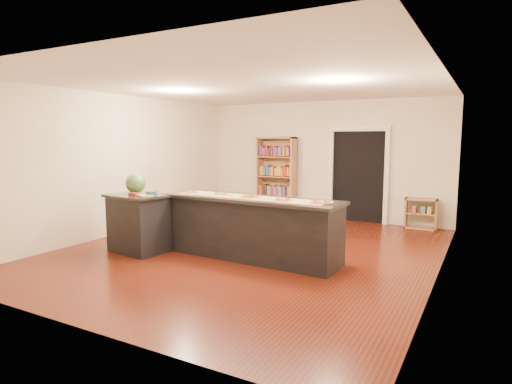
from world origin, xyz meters
The scene contains 17 objects.
room centered at (0.00, 0.00, 1.40)m, with size 6.00×7.00×2.80m.
doorway centered at (0.90, 3.46, 1.20)m, with size 1.40×0.09×2.21m.
kitchen_island centered at (0.23, -0.39, 0.50)m, with size 3.02×0.82×0.99m.
side_counter centered at (-1.64, -0.98, 0.50)m, with size 1.00×0.73×0.99m.
bookshelf centered at (-1.11, 3.28, 0.98)m, with size 0.98×0.35×1.96m, color #AC8153.
low_shelf centered at (2.33, 3.31, 0.33)m, with size 0.66×0.28×0.66m, color #AC8153.
waste_bin centered at (-0.43, 3.24, 0.18)m, with size 0.25×0.25×0.37m, color #5BAECC.
kraft_paper centered at (0.23, -0.42, 1.00)m, with size 2.62×0.47×0.00m, color tan.
watermelon centered at (-1.78, -0.88, 1.16)m, with size 0.34×0.34×0.34m, color #144214.
cutting_board centered at (-1.40, -1.07, 1.00)m, with size 0.30×0.20×0.02m, color tan.
package_red centered at (-1.59, -1.13, 1.01)m, with size 0.13×0.09×0.05m, color maroon.
package_teal centered at (-1.35, -0.95, 1.03)m, with size 0.19×0.19×0.07m, color #195966.
pizza_a centered at (-0.98, -0.39, 1.01)m, with size 0.29×0.29×0.02m.
pizza_b centered at (-0.37, -0.34, 1.01)m, with size 0.28×0.28×0.02m.
pizza_c centered at (0.23, -0.43, 1.01)m, with size 0.32×0.32×0.02m.
pizza_d centered at (0.83, -0.45, 1.01)m, with size 0.32×0.32×0.02m.
pizza_e centered at (1.43, -0.43, 1.01)m, with size 0.34×0.34×0.02m.
Camera 1 is at (3.56, -6.29, 1.94)m, focal length 30.00 mm.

